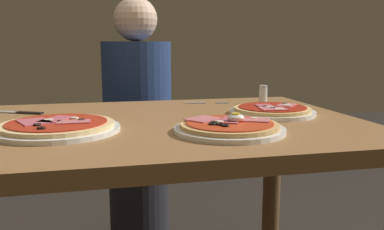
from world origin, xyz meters
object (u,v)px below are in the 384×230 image
(pizza_across_right, at_px, (272,111))
(fork, at_px, (204,103))
(pizza_foreground, at_px, (230,127))
(salt_shaker, at_px, (263,95))
(dining_table, at_px, (147,162))
(pizza_across_left, at_px, (57,127))
(knife, at_px, (19,112))
(diner_person, at_px, (138,131))

(pizza_across_right, height_order, fork, pizza_across_right)
(pizza_foreground, distance_m, salt_shaker, 0.52)
(fork, height_order, salt_shaker, salt_shaker)
(dining_table, distance_m, pizza_across_left, 0.28)
(fork, bearing_deg, salt_shaker, -13.38)
(dining_table, xyz_separation_m, fork, (0.25, 0.30, 0.12))
(knife, xyz_separation_m, salt_shaker, (0.83, 0.03, 0.03))
(dining_table, bearing_deg, pizza_foreground, -46.59)
(diner_person, bearing_deg, salt_shaker, 125.82)
(diner_person, bearing_deg, knife, 53.55)
(knife, distance_m, salt_shaker, 0.83)
(dining_table, relative_size, fork, 7.76)
(pizza_across_left, relative_size, knife, 1.69)
(pizza_foreground, xyz_separation_m, pizza_across_right, (0.21, 0.22, -0.00))
(dining_table, xyz_separation_m, knife, (-0.37, 0.23, 0.12))
(pizza_across_left, bearing_deg, fork, 39.24)
(pizza_foreground, relative_size, salt_shaker, 4.08)
(fork, relative_size, knife, 0.86)
(pizza_across_right, bearing_deg, diner_person, 113.21)
(fork, relative_size, salt_shaker, 2.34)
(pizza_foreground, height_order, pizza_across_right, pizza_foreground)
(salt_shaker, bearing_deg, dining_table, -150.77)
(pizza_foreground, bearing_deg, pizza_across_right, 46.13)
(pizza_across_left, distance_m, pizza_across_right, 0.63)
(salt_shaker, bearing_deg, knife, -178.22)
(pizza_across_right, relative_size, diner_person, 0.22)
(pizza_across_right, xyz_separation_m, diner_person, (-0.33, 0.78, -0.21))
(pizza_foreground, xyz_separation_m, diner_person, (-0.13, 1.00, -0.21))
(knife, height_order, salt_shaker, salt_shaker)
(knife, bearing_deg, dining_table, -31.62)
(pizza_foreground, distance_m, fork, 0.50)
(fork, bearing_deg, pizza_foreground, -97.47)
(pizza_across_left, bearing_deg, pizza_foreground, -14.37)
(pizza_across_right, relative_size, fork, 1.67)
(dining_table, relative_size, pizza_foreground, 4.46)
(pizza_foreground, distance_m, knife, 0.69)
(dining_table, bearing_deg, knife, 148.38)
(pizza_foreground, height_order, pizza_across_left, pizza_foreground)
(pizza_foreground, height_order, fork, pizza_foreground)
(pizza_across_left, height_order, salt_shaker, salt_shaker)
(pizza_across_left, distance_m, knife, 0.34)
(pizza_across_right, relative_size, salt_shaker, 3.91)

